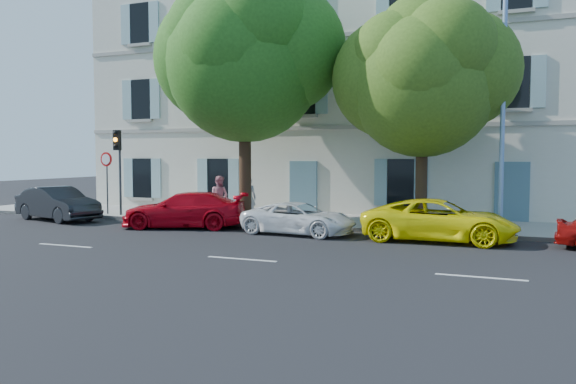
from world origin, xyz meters
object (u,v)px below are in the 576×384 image
at_px(pedestrian_a, 249,198).
at_px(car_red_coupe, 184,210).
at_px(car_yellow_supercar, 439,220).
at_px(road_sign, 107,169).
at_px(car_dark_sedan, 58,204).
at_px(street_lamp, 503,98).
at_px(tree_left, 245,64).
at_px(traffic_light, 118,154).
at_px(tree_right, 423,85).
at_px(pedestrian_b, 219,197).
at_px(car_white_coupe, 299,218).

bearing_deg(pedestrian_a, car_red_coupe, 57.17).
distance_m(car_yellow_supercar, road_sign, 14.79).
relative_size(car_dark_sedan, road_sign, 1.57).
distance_m(car_red_coupe, pedestrian_a, 3.08).
bearing_deg(street_lamp, tree_left, 177.62).
xyz_separation_m(car_dark_sedan, traffic_light, (1.93, 1.58, 2.11)).
bearing_deg(car_yellow_supercar, pedestrian_a, 71.68).
distance_m(car_dark_sedan, tree_right, 15.64).
bearing_deg(traffic_light, car_yellow_supercar, -6.26).
bearing_deg(traffic_light, tree_right, 1.81).
relative_size(road_sign, pedestrian_a, 1.61).
bearing_deg(pedestrian_b, car_red_coupe, 93.64).
xyz_separation_m(car_yellow_supercar, tree_left, (-7.83, 1.88, 5.69)).
bearing_deg(car_white_coupe, car_yellow_supercar, -82.74).
bearing_deg(car_white_coupe, car_dark_sedan, 94.45).
bearing_deg(traffic_light, car_red_coupe, -20.93).
xyz_separation_m(car_red_coupe, tree_left, (1.57, 2.04, 5.69)).
xyz_separation_m(traffic_light, road_sign, (-0.83, 0.23, -0.69)).
relative_size(car_dark_sedan, car_yellow_supercar, 0.89).
relative_size(car_red_coupe, car_white_coupe, 1.17).
height_order(street_lamp, pedestrian_a, street_lamp).
bearing_deg(tree_left, road_sign, -178.88).
bearing_deg(road_sign, car_white_coupe, -11.05).
bearing_deg(car_yellow_supercar, street_lamp, -51.10).
relative_size(car_white_coupe, tree_right, 0.51).
height_order(tree_right, road_sign, tree_right).
bearing_deg(car_red_coupe, tree_right, 87.01).
xyz_separation_m(tree_right, traffic_light, (-12.91, -0.41, -2.42)).
height_order(road_sign, street_lamp, street_lamp).
bearing_deg(road_sign, tree_left, 1.12).
xyz_separation_m(car_dark_sedan, pedestrian_b, (6.44, 2.39, 0.31)).
distance_m(car_dark_sedan, road_sign, 2.55).
relative_size(car_yellow_supercar, tree_right, 0.61).
distance_m(car_white_coupe, pedestrian_a, 4.29).
bearing_deg(car_red_coupe, pedestrian_b, 160.17).
xyz_separation_m(car_yellow_supercar, pedestrian_a, (-8.01, 2.57, 0.32)).
relative_size(car_white_coupe, road_sign, 1.46).
xyz_separation_m(car_dark_sedan, car_red_coupe, (6.31, -0.09, -0.03)).
xyz_separation_m(car_yellow_supercar, road_sign, (-14.61, 1.74, 1.46)).
bearing_deg(pedestrian_a, road_sign, 1.33).
bearing_deg(car_red_coupe, car_dark_sedan, -107.56).
height_order(tree_left, tree_right, tree_left).
xyz_separation_m(street_lamp, pedestrian_b, (-11.06, 0.85, -3.62)).
relative_size(car_yellow_supercar, street_lamp, 0.61).
distance_m(car_white_coupe, road_sign, 10.18).
bearing_deg(road_sign, car_yellow_supercar, -6.81).
height_order(car_dark_sedan, pedestrian_b, pedestrian_b).
height_order(car_red_coupe, pedestrian_a, pedestrian_a).
height_order(car_dark_sedan, car_yellow_supercar, car_dark_sedan).
bearing_deg(pedestrian_a, street_lamp, 167.88).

